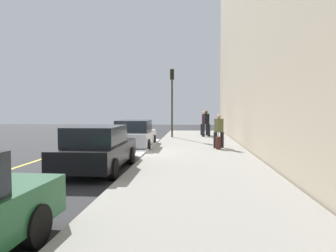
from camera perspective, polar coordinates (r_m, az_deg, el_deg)
name	(u,v)px	position (r m, az deg, el deg)	size (l,w,h in m)	color
ground_plane	(127,154)	(14.51, -7.56, -5.11)	(56.00, 56.00, 0.00)	#28282B
sidewalk	(198,153)	(14.18, 5.63, -4.98)	(28.00, 4.60, 0.15)	gray
lane_stripe_centre	(61,153)	(15.51, -19.23, -4.71)	(28.00, 0.14, 0.01)	gold
snow_bank_curb	(147,148)	(15.69, -4.01, -4.07)	(7.16, 0.56, 0.22)	white
parked_car_black	(97,148)	(10.53, -12.97, -4.09)	(4.28, 1.93, 1.51)	black
parked_car_silver	(135,135)	(16.11, -6.22, -1.58)	(4.15, 1.95, 1.51)	black
pedestrian_black_coat	(206,123)	(21.84, 7.10, 0.63)	(0.57, 0.60, 1.86)	black
pedestrian_olive_coat	(219,130)	(15.49, 9.41, -0.73)	(0.53, 0.52, 1.67)	black
pedestrian_burgundy_coat	(204,122)	(23.22, 6.78, 0.67)	(0.53, 0.58, 1.78)	black
traffic_light_pole	(172,92)	(21.28, 0.77, 6.38)	(0.35, 0.26, 4.68)	#2D2D19
rolling_suitcase	(218,143)	(15.08, 9.30, -3.10)	(0.34, 0.22, 0.95)	#471E19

